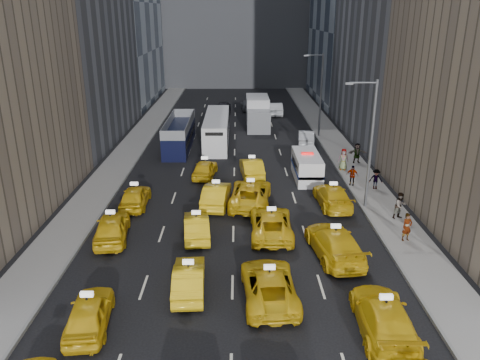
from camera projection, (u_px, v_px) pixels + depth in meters
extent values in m
plane|color=black|center=(232.00, 311.00, 21.79)|extent=(160.00, 160.00, 0.00)
cube|color=gray|center=(126.00, 155.00, 45.20)|extent=(3.00, 90.00, 0.15)
cube|color=gray|center=(343.00, 154.00, 45.33)|extent=(3.00, 90.00, 0.15)
cube|color=slate|center=(141.00, 154.00, 45.21)|extent=(0.15, 90.00, 0.18)
cube|color=slate|center=(328.00, 154.00, 45.31)|extent=(0.15, 90.00, 0.18)
cylinder|color=#595B60|center=(371.00, 147.00, 31.59)|extent=(0.20, 0.20, 9.00)
cylinder|color=#595B60|center=(363.00, 83.00, 30.12)|extent=(1.80, 0.12, 0.12)
cube|color=slate|center=(349.00, 83.00, 30.13)|extent=(0.50, 0.22, 0.12)
cylinder|color=#595B60|center=(321.00, 96.00, 50.39)|extent=(0.20, 0.20, 9.00)
cylinder|color=#595B60|center=(315.00, 55.00, 48.92)|extent=(1.80, 0.12, 0.12)
cube|color=slate|center=(306.00, 56.00, 48.93)|extent=(0.50, 0.22, 0.12)
imported|color=gold|center=(89.00, 313.00, 20.42)|extent=(2.17, 4.46, 1.47)
imported|color=gold|center=(189.00, 278.00, 23.09)|extent=(1.74, 4.38, 1.42)
imported|color=gold|center=(269.00, 285.00, 22.50)|extent=(2.78, 5.52, 1.50)
imported|color=gold|center=(384.00, 317.00, 20.06)|extent=(2.44, 5.51, 1.57)
imported|color=gold|center=(112.00, 227.00, 28.33)|extent=(2.49, 4.91, 1.60)
imported|color=gold|center=(197.00, 226.00, 28.70)|extent=(1.96, 4.43, 1.41)
imported|color=gold|center=(271.00, 223.00, 29.00)|extent=(2.61, 5.50, 1.52)
imported|color=gold|center=(335.00, 243.00, 26.38)|extent=(3.03, 5.96, 1.66)
imported|color=gold|center=(135.00, 197.00, 33.18)|extent=(1.85, 4.44, 1.50)
imported|color=gold|center=(216.00, 195.00, 33.37)|extent=(2.11, 4.96, 1.59)
imported|color=gold|center=(251.00, 194.00, 33.48)|extent=(3.36, 6.21, 1.66)
imported|color=gold|center=(333.00, 196.00, 33.27)|extent=(2.32, 5.22, 1.49)
imported|color=gold|center=(205.00, 169.00, 39.14)|extent=(2.19, 4.40, 1.44)
imported|color=gold|center=(252.00, 168.00, 39.06)|extent=(2.10, 4.91, 1.57)
cube|color=white|center=(307.00, 166.00, 38.65)|extent=(2.29, 5.34, 2.09)
cylinder|color=black|center=(299.00, 181.00, 37.24)|extent=(0.28, 0.84, 0.84)
cylinder|color=black|center=(320.00, 181.00, 37.25)|extent=(0.28, 0.84, 0.84)
cylinder|color=black|center=(294.00, 167.00, 40.47)|extent=(0.28, 0.84, 0.84)
cylinder|color=black|center=(313.00, 167.00, 40.48)|extent=(0.28, 0.84, 0.84)
cube|color=navy|center=(307.00, 168.00, 38.69)|extent=(2.33, 5.34, 0.24)
cube|color=red|center=(307.00, 153.00, 38.26)|extent=(0.97, 0.39, 0.15)
cube|color=black|center=(179.00, 133.00, 47.32)|extent=(2.93, 10.21, 2.93)
cylinder|color=black|center=(164.00, 154.00, 43.73)|extent=(0.28, 1.10, 1.10)
cylinder|color=black|center=(185.00, 154.00, 43.74)|extent=(0.28, 1.10, 1.10)
cylinder|color=black|center=(175.00, 132.00, 51.52)|extent=(0.28, 1.10, 1.10)
cylinder|color=black|center=(193.00, 132.00, 51.53)|extent=(0.28, 1.10, 1.10)
cube|color=silver|center=(217.00, 129.00, 48.91)|extent=(3.23, 11.56, 2.95)
cylinder|color=black|center=(204.00, 151.00, 44.70)|extent=(0.28, 1.10, 1.10)
cylinder|color=black|center=(226.00, 151.00, 44.72)|extent=(0.28, 1.10, 1.10)
cylinder|color=black|center=(210.00, 127.00, 53.74)|extent=(0.28, 1.10, 1.10)
cylinder|color=black|center=(228.00, 127.00, 53.75)|extent=(0.28, 1.10, 1.10)
cube|color=silver|center=(258.00, 113.00, 55.66)|extent=(3.49, 7.89, 3.49)
cylinder|color=black|center=(248.00, 128.00, 53.31)|extent=(0.28, 1.10, 1.10)
cylinder|color=black|center=(269.00, 128.00, 53.33)|extent=(0.28, 1.10, 1.10)
cylinder|color=black|center=(247.00, 117.00, 58.81)|extent=(0.28, 1.10, 1.10)
cylinder|color=black|center=(266.00, 117.00, 58.82)|extent=(0.28, 1.10, 1.10)
imported|color=#A9ABB1|center=(306.00, 137.00, 48.84)|extent=(2.05, 4.61, 1.47)
imported|color=black|center=(181.00, 115.00, 59.26)|extent=(2.67, 5.22, 1.41)
imported|color=slate|center=(249.00, 105.00, 65.67)|extent=(2.44, 5.14, 1.45)
imported|color=black|center=(224.00, 107.00, 63.72)|extent=(1.95, 4.80, 1.63)
imported|color=#B4B8BD|center=(275.00, 109.00, 62.67)|extent=(1.80, 4.99, 1.64)
imported|color=gray|center=(407.00, 227.00, 27.87)|extent=(0.73, 0.58, 1.74)
imported|color=gray|center=(400.00, 206.00, 30.83)|extent=(1.00, 0.77, 1.82)
imported|color=gray|center=(376.00, 179.00, 36.06)|extent=(1.07, 0.55, 1.58)
imported|color=gray|center=(352.00, 175.00, 36.83)|extent=(1.04, 0.74, 1.62)
imported|color=gray|center=(343.00, 159.00, 40.40)|extent=(1.00, 0.69, 1.86)
imported|color=gray|center=(357.00, 153.00, 42.24)|extent=(1.70, 0.56, 1.81)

